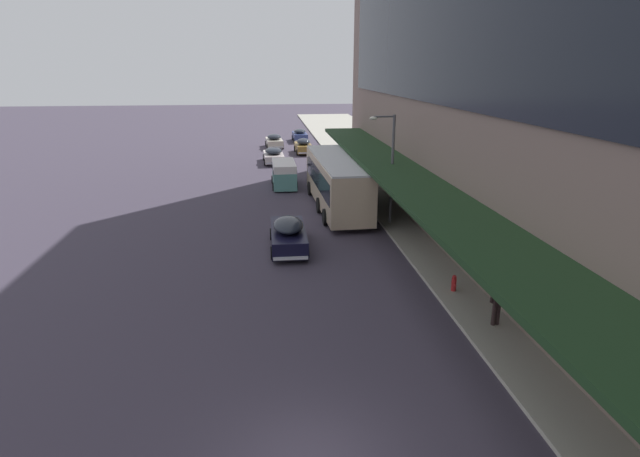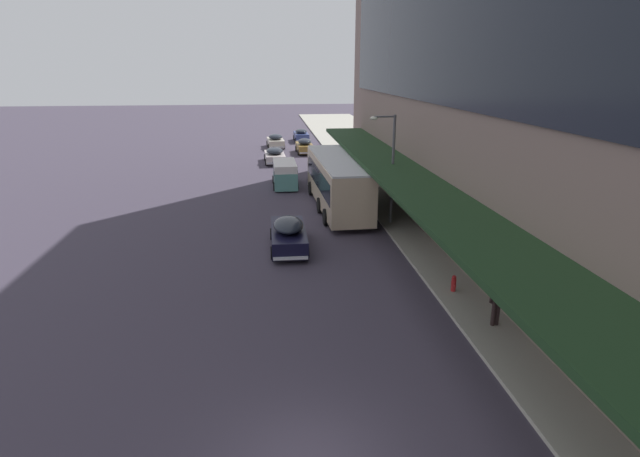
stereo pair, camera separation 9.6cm
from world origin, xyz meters
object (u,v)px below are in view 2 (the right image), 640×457
at_px(sedan_oncoming_rear, 275,155).
at_px(pedestrian_at_kerb, 497,299).
at_px(transit_bus_kerbside_front, 337,180).
at_px(street_lamp, 390,161).
at_px(fire_hydrant, 454,283).
at_px(sedan_second_near, 276,141).
at_px(sedan_oncoming_front, 288,234).
at_px(sedan_far_back, 301,135).
at_px(sedan_lead_near, 305,146).
at_px(vw_van, 285,173).

relative_size(sedan_oncoming_rear, pedestrian_at_kerb, 2.56).
relative_size(transit_bus_kerbside_front, street_lamp, 1.82).
height_order(pedestrian_at_kerb, fire_hydrant, pedestrian_at_kerb).
distance_m(sedan_second_near, street_lamp, 31.45).
bearing_deg(sedan_second_near, pedestrian_at_kerb, -81.11).
bearing_deg(pedestrian_at_kerb, sedan_second_near, 98.89).
relative_size(street_lamp, fire_hydrant, 9.00).
bearing_deg(sedan_oncoming_front, sedan_far_back, 84.84).
bearing_deg(sedan_lead_near, sedan_oncoming_rear, -122.52).
bearing_deg(sedan_far_back, transit_bus_kerbside_front, -89.89).
height_order(transit_bus_kerbside_front, street_lamp, street_lamp).
xyz_separation_m(transit_bus_kerbside_front, sedan_oncoming_front, (-3.58, -7.37, -1.12)).
bearing_deg(street_lamp, transit_bus_kerbside_front, 122.46).
bearing_deg(sedan_second_near, sedan_far_back, 55.00).
bearing_deg(sedan_second_near, fire_hydrant, -81.08).
bearing_deg(vw_van, street_lamp, -62.36).
xyz_separation_m(sedan_oncoming_rear, pedestrian_at_kerb, (7.10, -33.68, 0.44)).
distance_m(transit_bus_kerbside_front, sedan_oncoming_rear, 17.63).
bearing_deg(transit_bus_kerbside_front, sedan_lead_near, 90.89).
height_order(sedan_lead_near, fire_hydrant, sedan_lead_near).
height_order(sedan_oncoming_rear, fire_hydrant, sedan_oncoming_rear).
bearing_deg(sedan_oncoming_front, sedan_oncoming_rear, 90.34).
height_order(transit_bus_kerbside_front, pedestrian_at_kerb, transit_bus_kerbside_front).
height_order(sedan_oncoming_front, sedan_oncoming_rear, sedan_oncoming_front).
relative_size(sedan_oncoming_front, sedan_second_near, 1.12).
relative_size(sedan_oncoming_front, street_lamp, 0.78).
distance_m(sedan_oncoming_front, sedan_oncoming_rear, 24.56).
bearing_deg(transit_bus_kerbside_front, sedan_second_near, 97.24).
height_order(sedan_far_back, sedan_second_near, sedan_second_near).
xyz_separation_m(transit_bus_kerbside_front, vw_van, (-3.17, 6.89, -0.84)).
bearing_deg(sedan_second_near, sedan_oncoming_front, -90.29).
bearing_deg(fire_hydrant, sedan_lead_near, 95.20).
relative_size(transit_bus_kerbside_front, sedan_oncoming_front, 2.33).
height_order(sedan_lead_near, street_lamp, street_lamp).
distance_m(sedan_oncoming_front, sedan_lead_near, 30.03).
height_order(sedan_oncoming_rear, vw_van, vw_van).
xyz_separation_m(sedan_oncoming_front, pedestrian_at_kerb, (6.95, -9.12, 0.36)).
height_order(sedan_far_back, sedan_oncoming_front, sedan_oncoming_front).
xyz_separation_m(sedan_lead_near, street_lamp, (2.83, -26.38, 3.07)).
bearing_deg(sedan_oncoming_front, pedestrian_at_kerb, -52.69).
bearing_deg(sedan_oncoming_rear, street_lamp, -73.61).
distance_m(sedan_oncoming_front, sedan_second_near, 34.22).
xyz_separation_m(sedan_lead_near, pedestrian_at_kerb, (3.72, -38.98, 0.39)).
relative_size(sedan_oncoming_front, fire_hydrant, 7.04).
bearing_deg(fire_hydrant, sedan_oncoming_front, 136.38).
height_order(sedan_lead_near, pedestrian_at_kerb, pedestrian_at_kerb).
relative_size(sedan_far_back, sedan_second_near, 0.99).
height_order(sedan_second_near, fire_hydrant, sedan_second_near).
distance_m(transit_bus_kerbside_front, sedan_far_back, 31.65).
distance_m(sedan_far_back, sedan_oncoming_rear, 14.90).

